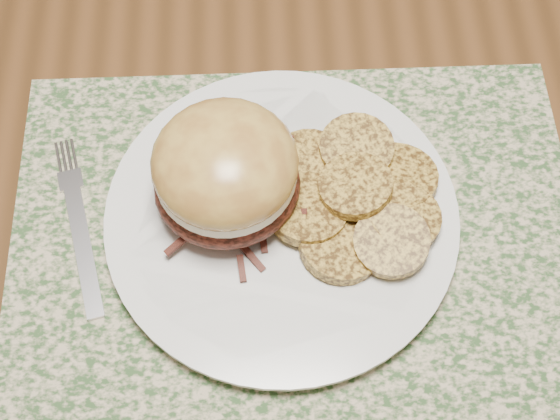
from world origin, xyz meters
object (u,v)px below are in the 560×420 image
at_px(pork_sandwich, 226,173).
at_px(fork, 79,224).
at_px(dining_table, 387,277).
at_px(dinner_plate, 282,218).

height_order(pork_sandwich, fork, pork_sandwich).
xyz_separation_m(dining_table, dinner_plate, (-0.09, 0.02, 0.09)).
bearing_deg(pork_sandwich, dinner_plate, -33.80).
xyz_separation_m(dinner_plate, fork, (-0.16, 0.00, -0.01)).
xyz_separation_m(dining_table, fork, (-0.25, 0.02, 0.09)).
height_order(dining_table, fork, fork).
bearing_deg(dinner_plate, dining_table, -9.88).
relative_size(dining_table, dinner_plate, 5.77).
distance_m(pork_sandwich, fork, 0.13).
bearing_deg(fork, dining_table, -18.35).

